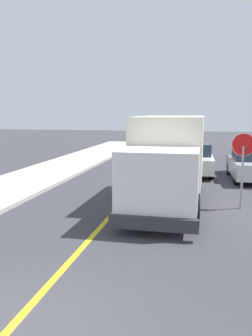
# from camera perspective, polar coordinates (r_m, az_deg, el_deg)

# --- Properties ---
(ground_plane) EXTENTS (120.00, 120.00, 0.00)m
(ground_plane) POSITION_cam_1_polar(r_m,az_deg,el_deg) (6.29, -18.76, -23.82)
(ground_plane) COLOR #38383D
(centre_line_yellow) EXTENTS (0.16, 56.00, 0.01)m
(centre_line_yellow) POSITION_cam_1_polar(r_m,az_deg,el_deg) (15.15, 0.90, -3.88)
(centre_line_yellow) COLOR gold
(centre_line_yellow) RESTS_ON ground
(box_truck) EXTENTS (2.46, 7.20, 3.20)m
(box_truck) POSITION_cam_1_polar(r_m,az_deg,el_deg) (13.10, 6.81, 1.87)
(box_truck) COLOR #F2EDCC
(box_truck) RESTS_ON ground
(parked_car_near) EXTENTS (1.92, 4.45, 1.67)m
(parked_car_near) POSITION_cam_1_polar(r_m,az_deg,el_deg) (19.85, 11.02, 1.31)
(parked_car_near) COLOR silver
(parked_car_near) RESTS_ON ground
(parked_car_mid) EXTENTS (1.90, 4.44, 1.67)m
(parked_car_mid) POSITION_cam_1_polar(r_m,az_deg,el_deg) (26.78, 10.26, 3.27)
(parked_car_mid) COLOR black
(parked_car_mid) RESTS_ON ground
(parked_van_across) EXTENTS (2.01, 4.48, 1.67)m
(parked_van_across) POSITION_cam_1_polar(r_m,az_deg,el_deg) (18.82, 19.11, 0.58)
(parked_van_across) COLOR #B7B7BC
(parked_van_across) RESTS_ON ground
(stop_sign) EXTENTS (0.80, 0.10, 2.65)m
(stop_sign) POSITION_cam_1_polar(r_m,az_deg,el_deg) (12.95, 18.15, 1.81)
(stop_sign) COLOR gray
(stop_sign) RESTS_ON ground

